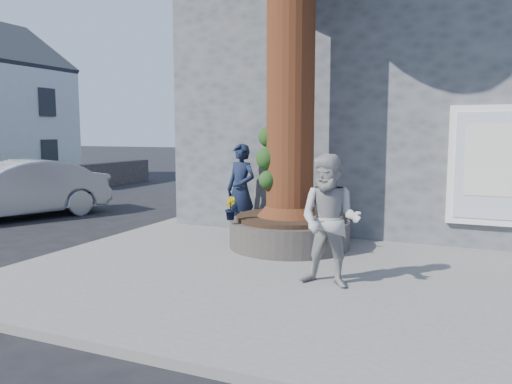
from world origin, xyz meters
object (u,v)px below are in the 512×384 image
at_px(planter, 289,231).
at_px(man, 241,189).
at_px(woman, 330,221).
at_px(car_silver, 16,190).

xyz_separation_m(planter, man, (-1.34, 0.68, 0.68)).
relative_size(woman, car_silver, 0.40).
distance_m(woman, car_silver, 9.78).
height_order(man, woman, man).
xyz_separation_m(planter, woman, (1.36, -2.13, 0.65)).
height_order(man, car_silver, man).
height_order(planter, car_silver, car_silver).
distance_m(planter, car_silver, 8.04).
bearing_deg(car_silver, man, 22.06).
xyz_separation_m(man, woman, (2.70, -2.80, -0.03)).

